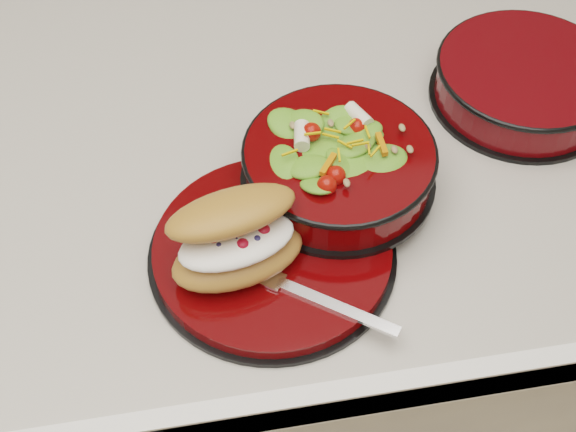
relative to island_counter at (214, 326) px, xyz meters
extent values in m
cube|color=silver|center=(0.00, 0.00, -0.02)|extent=(1.16, 0.66, 0.86)
cube|color=beige|center=(0.00, 0.00, 0.43)|extent=(1.24, 0.74, 0.04)
cube|color=white|center=(0.00, -0.36, 0.43)|extent=(1.24, 0.02, 0.05)
cylinder|color=black|center=(0.07, -0.20, 0.45)|extent=(0.26, 0.26, 0.01)
cylinder|color=#4E0202|center=(0.07, -0.20, 0.46)|extent=(0.25, 0.25, 0.01)
torus|color=black|center=(0.08, -0.21, 0.46)|extent=(0.14, 0.14, 0.01)
cylinder|color=black|center=(0.16, -0.12, 0.47)|extent=(0.21, 0.21, 0.01)
cylinder|color=#4E0202|center=(0.16, -0.12, 0.49)|extent=(0.20, 0.20, 0.04)
torus|color=black|center=(0.16, -0.12, 0.51)|extent=(0.21, 0.21, 0.01)
ellipsoid|color=#498024|center=(0.16, -0.12, 0.51)|extent=(0.17, 0.17, 0.07)
sphere|color=#C00F07|center=(0.20, -0.12, 0.54)|extent=(0.02, 0.02, 0.02)
sphere|color=#C00F07|center=(0.16, -0.08, 0.54)|extent=(0.02, 0.02, 0.02)
sphere|color=#C00F07|center=(0.11, -0.12, 0.54)|extent=(0.02, 0.02, 0.02)
sphere|color=#C00F07|center=(0.16, -0.16, 0.54)|extent=(0.02, 0.02, 0.02)
cylinder|color=silver|center=(0.18, -0.08, 0.54)|extent=(0.03, 0.04, 0.02)
cylinder|color=silver|center=(0.12, -0.10, 0.54)|extent=(0.04, 0.03, 0.02)
cube|color=orange|center=(0.14, -0.15, 0.55)|extent=(0.03, 0.03, 0.01)
cube|color=orange|center=(0.20, -0.13, 0.55)|extent=(0.03, 0.02, 0.01)
ellipsoid|color=#AE6D35|center=(0.03, -0.22, 0.48)|extent=(0.15, 0.10, 0.04)
ellipsoid|color=white|center=(0.03, -0.22, 0.51)|extent=(0.13, 0.09, 0.02)
ellipsoid|color=#AE6D35|center=(0.03, -0.20, 0.53)|extent=(0.14, 0.09, 0.03)
sphere|color=#A60B19|center=(0.01, -0.22, 0.51)|extent=(0.01, 0.01, 0.01)
sphere|color=#A60B19|center=(0.04, -0.23, 0.51)|extent=(0.01, 0.01, 0.01)
sphere|color=#A60B19|center=(0.06, -0.21, 0.51)|extent=(0.01, 0.01, 0.01)
sphere|color=#A60B19|center=(0.02, -0.21, 0.51)|extent=(0.01, 0.01, 0.01)
sphere|color=#191947|center=(0.03, -0.21, 0.51)|extent=(0.01, 0.01, 0.01)
sphere|color=#191947|center=(0.05, -0.22, 0.51)|extent=(0.01, 0.01, 0.01)
sphere|color=#191947|center=(0.03, -0.22, 0.51)|extent=(0.01, 0.01, 0.01)
sphere|color=#191947|center=(0.05, -0.22, 0.51)|extent=(0.01, 0.01, 0.01)
sphere|color=#191947|center=(0.02, -0.23, 0.51)|extent=(0.01, 0.01, 0.01)
cube|color=silver|center=(0.12, -0.28, 0.47)|extent=(0.11, 0.09, 0.00)
cube|color=silver|center=(0.06, -0.24, 0.47)|extent=(0.04, 0.04, 0.00)
cylinder|color=black|center=(0.41, -0.01, 0.45)|extent=(0.22, 0.22, 0.01)
cylinder|color=#510507|center=(0.41, -0.01, 0.48)|extent=(0.21, 0.21, 0.05)
torus|color=black|center=(0.41, -0.01, 0.50)|extent=(0.22, 0.22, 0.01)
camera|label=1|loc=(0.00, -0.68, 1.13)|focal=50.00mm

